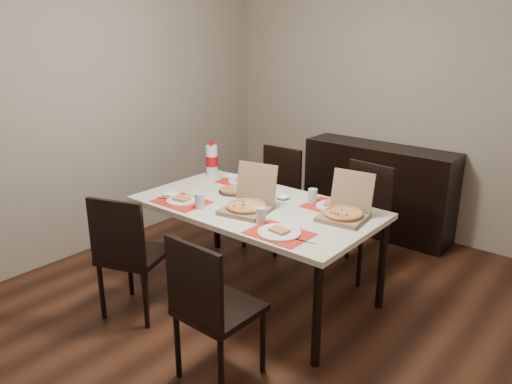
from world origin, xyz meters
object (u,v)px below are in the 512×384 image
chair_near_left (128,251)px  soda_bottle (212,160)px  chair_far_left (275,193)px  pizza_box_center (248,204)px  dip_bowl (283,197)px  chair_near_right (210,305)px  sideboard (378,190)px  dining_table (256,213)px  chair_far_right (360,214)px

chair_near_left → soda_bottle: (-0.30, 1.16, 0.37)m
soda_bottle → chair_far_left: bearing=58.6°
pizza_box_center → dip_bowl: pizza_box_center is taller
chair_near_right → soda_bottle: soda_bottle is taller
chair_near_left → chair_near_right: 0.95m
sideboard → chair_near_left: bearing=-104.0°
sideboard → dip_bowl: bearing=-92.5°
dining_table → soda_bottle: size_ratio=5.64×
sideboard → chair_far_left: chair_far_left is taller
chair_near_right → dip_bowl: 1.26m
dip_bowl → sideboard: bearing=87.5°
chair_far_left → dip_bowl: size_ratio=9.14×
dining_table → sideboard: bearing=85.4°
chair_far_right → soda_bottle: (-1.21, -0.53, 0.37)m
sideboard → soda_bottle: 1.74m
pizza_box_center → chair_far_right: bearing=69.8°
chair_near_left → chair_far_right: 1.92m
chair_near_left → soda_bottle: 1.26m
pizza_box_center → soda_bottle: bearing=149.7°
chair_far_right → soda_bottle: soda_bottle is taller
pizza_box_center → soda_bottle: (-0.84, 0.49, 0.08)m
sideboard → soda_bottle: size_ratio=4.70×
sideboard → chair_far_right: (0.27, -0.87, 0.06)m
chair_near_left → chair_near_right: (0.94, -0.14, 0.00)m
pizza_box_center → soda_bottle: 0.97m
dining_table → dip_bowl: 0.26m
chair_near_right → chair_far_left: size_ratio=1.00×
pizza_box_center → dining_table: bearing=105.5°
sideboard → pizza_box_center: size_ratio=3.68×
dining_table → chair_near_left: (-0.50, -0.81, -0.17)m
chair_near_left → soda_bottle: soda_bottle is taller
sideboard → chair_far_left: 1.09m
dip_bowl → soda_bottle: bearing=172.0°
chair_near_right → pizza_box_center: 0.96m
dip_bowl → chair_near_left: bearing=-119.0°
chair_near_right → chair_far_right: same height
dining_table → pizza_box_center: bearing=-74.5°
chair_near_left → dip_bowl: 1.21m
sideboard → soda_bottle: bearing=-123.8°
dip_bowl → dining_table: bearing=-108.1°
chair_near_left → chair_far_right: bearing=61.7°
sideboard → dining_table: (-0.14, -1.76, 0.23)m
chair_far_right → pizza_box_center: 1.12m
chair_far_left → soda_bottle: size_ratio=2.92×
chair_near_left → dip_bowl: chair_near_left is taller
chair_far_left → chair_far_right: 0.89m
chair_far_left → chair_far_right: (0.89, 0.01, 0.00)m
chair_far_right → dip_bowl: chair_far_right is taller
dining_table → chair_near_right: size_ratio=1.94×
chair_near_left → dip_bowl: size_ratio=9.14×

